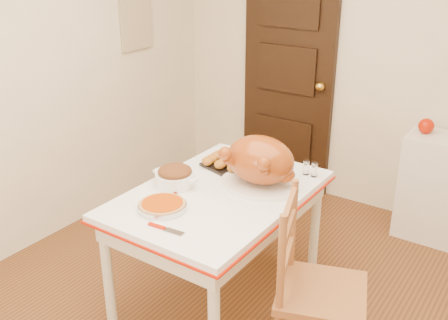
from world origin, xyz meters
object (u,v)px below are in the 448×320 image
Objects in this scene: kitchen_table at (219,249)px; pumpkin_pie at (162,205)px; chair_oak at (322,289)px; turkey_platter at (260,163)px.

pumpkin_pie is (-0.13, -0.35, 0.42)m from kitchen_table.
kitchen_table is 4.93× the size of pumpkin_pie.
pumpkin_pie is at bearing 83.98° from chair_oak.
kitchen_table is 2.70× the size of turkey_platter.
turkey_platter is at bearing 50.76° from kitchen_table.
pumpkin_pie is (-0.86, -0.20, 0.31)m from chair_oak.
kitchen_table is at bearing 69.91° from pumpkin_pie.
turkey_platter reaches higher than kitchen_table.
chair_oak is at bearing 13.32° from pumpkin_pie.
chair_oak is 0.94m from pumpkin_pie.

